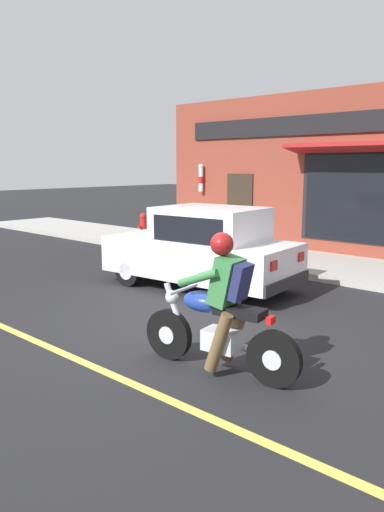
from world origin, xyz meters
TOP-DOWN VIEW (x-y plane):
  - ground_plane at (0.00, 0.00)m, footprint 80.00×80.00m
  - sidewalk_curb at (5.22, 3.00)m, footprint 2.60×22.00m
  - storefront_building at (6.75, 0.60)m, footprint 1.25×11.41m
  - motorcycle_with_rider at (-0.90, -1.52)m, footprint 0.65×2.01m
  - car_hatchback at (1.96, 1.24)m, footprint 1.96×3.91m
  - fire_hydrant at (4.29, 5.50)m, footprint 0.36×0.24m

SIDE VIEW (x-z plane):
  - ground_plane at x=0.00m, z-range 0.00..0.00m
  - sidewalk_curb at x=5.22m, z-range 0.00..0.14m
  - fire_hydrant at x=4.29m, z-range 0.13..1.01m
  - motorcycle_with_rider at x=-0.90m, z-range -0.13..1.49m
  - car_hatchback at x=1.96m, z-range -0.02..1.55m
  - storefront_building at x=6.75m, z-range 0.01..4.21m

